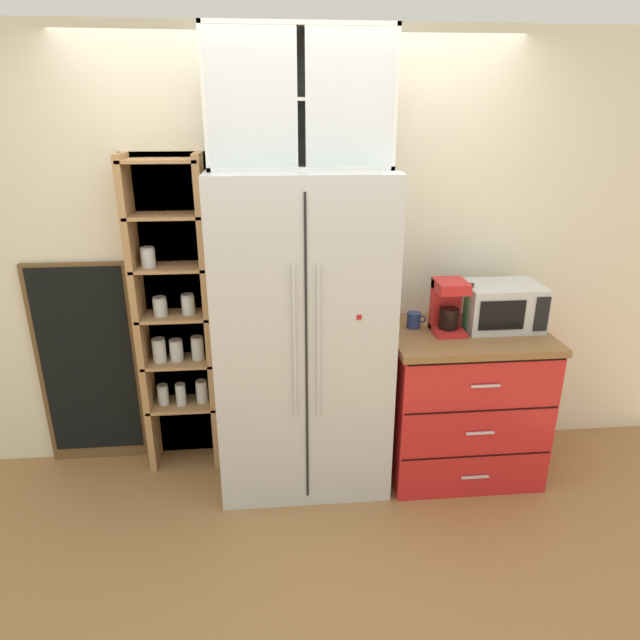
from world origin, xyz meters
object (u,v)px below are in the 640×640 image
mug_sage (466,322)px  bottle_green (469,310)px  refrigerator (302,336)px  mug_navy (414,320)px  chalkboard_menu (89,365)px  coffee_maker (448,306)px  microwave (501,306)px

mug_sage → bottle_green: bearing=-93.5°
refrigerator → mug_navy: 0.67m
mug_navy → bottle_green: bearing=-13.8°
mug_navy → chalkboard_menu: 1.99m
coffee_maker → mug_sage: 0.17m
mug_navy → bottle_green: (0.30, -0.07, 0.08)m
microwave → chalkboard_menu: 2.50m
refrigerator → mug_navy: bearing=6.2°
mug_navy → bottle_green: bottle_green is taller
coffee_maker → chalkboard_menu: size_ratio=0.24×
microwave → bottle_green: 0.21m
refrigerator → mug_navy: size_ratio=15.95×
refrigerator → chalkboard_menu: size_ratio=1.41×
refrigerator → mug_sage: 0.96m
mug_sage → microwave: bearing=3.6°
mug_sage → bottle_green: bottle_green is taller
bottle_green → microwave: bearing=11.9°
coffee_maker → mug_sage: coffee_maker is taller
mug_sage → refrigerator: bearing=-178.3°
mug_sage → bottle_green: (-0.00, -0.03, 0.08)m
chalkboard_menu → coffee_maker: bearing=-7.9°
mug_navy → chalkboard_menu: (-1.95, 0.22, -0.31)m
coffee_maker → bottle_green: bearing=-0.7°
mug_navy → chalkboard_menu: chalkboard_menu is taller
refrigerator → coffee_maker: size_ratio=5.91×
refrigerator → coffee_maker: refrigerator is taller
microwave → coffee_maker: size_ratio=1.42×
bottle_green → mug_navy: bearing=166.2°
coffee_maker → mug_sage: (0.13, 0.03, -0.11)m
coffee_maker → bottle_green: coffee_maker is taller
refrigerator → chalkboard_menu: refrigerator is taller
bottle_green → chalkboard_menu: bearing=172.5°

